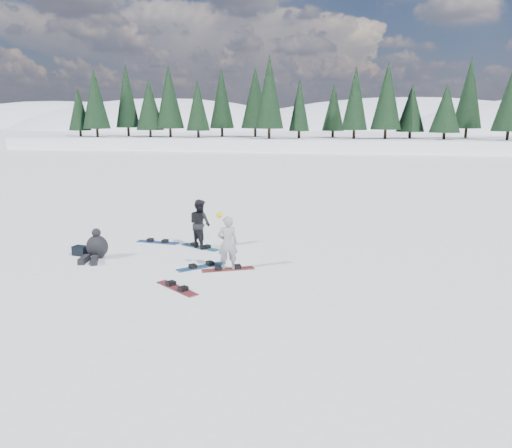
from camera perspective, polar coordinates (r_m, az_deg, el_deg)
The scene contains 11 objects.
ground at distance 13.75m, azimuth 2.00°, elevation -5.99°, with size 420.00×420.00×0.00m, color white.
alpine_backdrop at distance 203.36m, azimuth 7.41°, elevation 6.90°, with size 412.50×227.00×53.20m.
snowboarder_woman at distance 14.11m, azimuth -3.27°, elevation -2.16°, with size 0.67×0.55×1.71m.
snowboarder_man at distance 16.60m, azimuth -6.42°, elevation 0.04°, with size 0.80×0.62×1.64m, color black.
seated_rider at distance 16.07m, azimuth -17.79°, elevation -2.55°, with size 0.82×1.20×0.95m.
gear_bag at distance 16.68m, azimuth -19.42°, elevation -2.89°, with size 0.45×0.30×0.30m, color black.
snowboard_woman at distance 14.32m, azimuth -3.22°, elevation -5.19°, with size 1.50×0.28×0.03m, color maroon.
snowboard_man at distance 16.79m, azimuth -6.36°, elevation -2.65°, with size 1.50×0.28×0.03m, color #187084.
snowboard_loose_a at distance 14.63m, azimuth -6.25°, elevation -4.87°, with size 1.50×0.28×0.03m, color #184D84.
snowboard_loose_c at distance 17.65m, azimuth -11.17°, elevation -2.07°, with size 1.50×0.28×0.03m, color #1D43A1.
snowboard_loose_b at distance 12.93m, azimuth -9.03°, elevation -7.27°, with size 1.50×0.28×0.03m, color maroon.
Camera 1 is at (2.09, -12.90, 4.28)m, focal length 35.00 mm.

